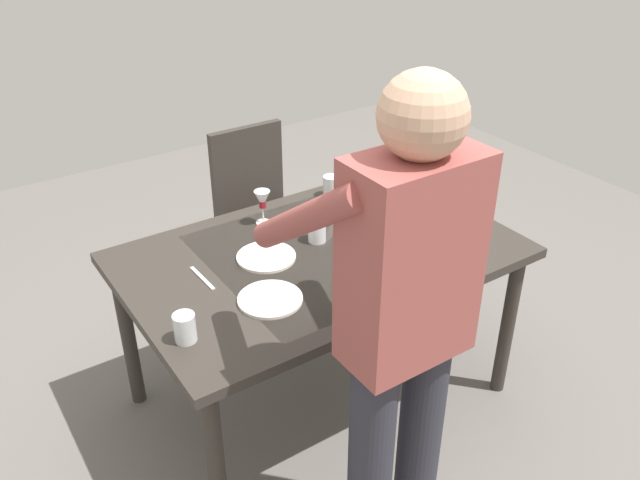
# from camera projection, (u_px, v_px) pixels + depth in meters

# --- Properties ---
(ground_plane) EXTENTS (6.00, 6.00, 0.00)m
(ground_plane) POSITION_uv_depth(u_px,v_px,m) (320.00, 393.00, 2.99)
(ground_plane) COLOR #66605B
(dining_table) EXTENTS (1.52, 0.98, 0.75)m
(dining_table) POSITION_uv_depth(u_px,v_px,m) (320.00, 266.00, 2.65)
(dining_table) COLOR #332D28
(dining_table) RESTS_ON ground_plane
(chair_near) EXTENTS (0.40, 0.40, 0.91)m
(chair_near) POSITION_uv_depth(u_px,v_px,m) (258.00, 204.00, 3.44)
(chair_near) COLOR black
(chair_near) RESTS_ON ground_plane
(person_server) EXTENTS (0.42, 0.61, 1.69)m
(person_server) POSITION_uv_depth(u_px,v_px,m) (401.00, 324.00, 1.86)
(person_server) COLOR #2D2D38
(person_server) RESTS_ON ground_plane
(wine_bottle) EXTENTS (0.07, 0.07, 0.30)m
(wine_bottle) POSITION_uv_depth(u_px,v_px,m) (402.00, 199.00, 2.76)
(wine_bottle) COLOR black
(wine_bottle) RESTS_ON dining_table
(wine_glass_left) EXTENTS (0.07, 0.07, 0.15)m
(wine_glass_left) POSITION_uv_depth(u_px,v_px,m) (262.00, 201.00, 2.75)
(wine_glass_left) COLOR white
(wine_glass_left) RESTS_ON dining_table
(wine_glass_right) EXTENTS (0.07, 0.07, 0.15)m
(wine_glass_right) POSITION_uv_depth(u_px,v_px,m) (459.00, 246.00, 2.44)
(wine_glass_right) COLOR white
(wine_glass_right) RESTS_ON dining_table
(water_cup_near_left) EXTENTS (0.07, 0.07, 0.10)m
(water_cup_near_left) POSITION_uv_depth(u_px,v_px,m) (185.00, 328.00, 2.11)
(water_cup_near_left) COLOR silver
(water_cup_near_left) RESTS_ON dining_table
(water_cup_near_right) EXTENTS (0.07, 0.07, 0.10)m
(water_cup_near_right) POSITION_uv_depth(u_px,v_px,m) (331.00, 186.00, 3.01)
(water_cup_near_right) COLOR silver
(water_cup_near_right) RESTS_ON dining_table
(water_cup_far_left) EXTENTS (0.07, 0.07, 0.09)m
(water_cup_far_left) POSITION_uv_depth(u_px,v_px,m) (317.00, 231.00, 2.66)
(water_cup_far_left) COLOR silver
(water_cup_far_left) RESTS_ON dining_table
(serving_bowl_pasta) EXTENTS (0.30, 0.30, 0.07)m
(serving_bowl_pasta) POSITION_uv_depth(u_px,v_px,m) (400.00, 248.00, 2.57)
(serving_bowl_pasta) COLOR white
(serving_bowl_pasta) RESTS_ON dining_table
(side_bowl_salad) EXTENTS (0.18, 0.18, 0.07)m
(side_bowl_salad) POSITION_uv_depth(u_px,v_px,m) (419.00, 196.00, 2.96)
(side_bowl_salad) COLOR white
(side_bowl_salad) RESTS_ON dining_table
(dinner_plate_near) EXTENTS (0.23, 0.23, 0.01)m
(dinner_plate_near) POSITION_uv_depth(u_px,v_px,m) (266.00, 257.00, 2.56)
(dinner_plate_near) COLOR white
(dinner_plate_near) RESTS_ON dining_table
(dinner_plate_far) EXTENTS (0.23, 0.23, 0.01)m
(dinner_plate_far) POSITION_uv_depth(u_px,v_px,m) (270.00, 299.00, 2.32)
(dinner_plate_far) COLOR white
(dinner_plate_far) RESTS_ON dining_table
(table_knife) EXTENTS (0.06, 0.20, 0.00)m
(table_knife) POSITION_uv_depth(u_px,v_px,m) (350.00, 297.00, 2.34)
(table_knife) COLOR silver
(table_knife) RESTS_ON dining_table
(table_fork) EXTENTS (0.02, 0.18, 0.00)m
(table_fork) POSITION_uv_depth(u_px,v_px,m) (202.00, 278.00, 2.44)
(table_fork) COLOR silver
(table_fork) RESTS_ON dining_table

